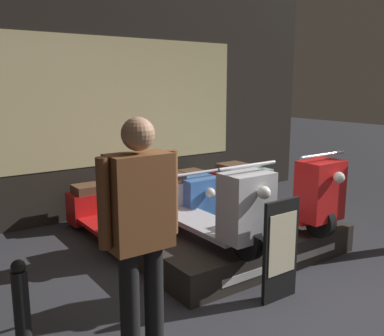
{
  "coord_description": "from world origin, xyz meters",
  "views": [
    {
      "loc": [
        -2.56,
        -2.15,
        1.8
      ],
      "look_at": [
        0.13,
        1.67,
        0.87
      ],
      "focal_mm": 40.0,
      "sensor_mm": 36.0,
      "label": 1
    }
  ],
  "objects_px": {
    "scooter_display_left": "(203,205)",
    "scooter_backrow_2": "(220,193)",
    "scooter_display_right": "(273,191)",
    "street_bollard": "(23,327)",
    "person_left_browsing": "(140,224)",
    "price_sign_board": "(281,250)",
    "scooter_backrow_0": "(110,214)",
    "scooter_backrow_1": "(170,203)"
  },
  "relations": [
    {
      "from": "scooter_display_left",
      "to": "scooter_backrow_2",
      "type": "xyz_separation_m",
      "value": [
        1.13,
        1.14,
        -0.29
      ]
    },
    {
      "from": "scooter_display_right",
      "to": "street_bollard",
      "type": "xyz_separation_m",
      "value": [
        -2.87,
        -0.83,
        -0.21
      ]
    },
    {
      "from": "person_left_browsing",
      "to": "price_sign_board",
      "type": "xyz_separation_m",
      "value": [
        1.31,
        0.01,
        -0.49
      ]
    },
    {
      "from": "scooter_display_right",
      "to": "scooter_backrow_0",
      "type": "relative_size",
      "value": 1.0
    },
    {
      "from": "scooter_display_left",
      "to": "scooter_backrow_2",
      "type": "height_order",
      "value": "scooter_display_left"
    },
    {
      "from": "scooter_display_left",
      "to": "price_sign_board",
      "type": "distance_m",
      "value": 0.95
    },
    {
      "from": "scooter_display_right",
      "to": "scooter_backrow_1",
      "type": "relative_size",
      "value": 1.0
    },
    {
      "from": "scooter_display_right",
      "to": "scooter_backrow_2",
      "type": "xyz_separation_m",
      "value": [
        0.16,
        1.14,
        -0.29
      ]
    },
    {
      "from": "scooter_display_left",
      "to": "scooter_backrow_0",
      "type": "distance_m",
      "value": 1.26
    },
    {
      "from": "person_left_browsing",
      "to": "street_bollard",
      "type": "relative_size",
      "value": 1.94
    },
    {
      "from": "street_bollard",
      "to": "scooter_backrow_1",
      "type": "bearing_deg",
      "value": 41.29
    },
    {
      "from": "scooter_display_right",
      "to": "scooter_backrow_2",
      "type": "relative_size",
      "value": 1.0
    },
    {
      "from": "street_bollard",
      "to": "scooter_display_left",
      "type": "bearing_deg",
      "value": 23.46
    },
    {
      "from": "scooter_backrow_1",
      "to": "price_sign_board",
      "type": "xyz_separation_m",
      "value": [
        -0.21,
        -2.06,
        0.11
      ]
    },
    {
      "from": "scooter_backrow_0",
      "to": "scooter_backrow_1",
      "type": "relative_size",
      "value": 1.0
    },
    {
      "from": "scooter_backrow_2",
      "to": "person_left_browsing",
      "type": "xyz_separation_m",
      "value": [
        -2.31,
        -2.07,
        0.59
      ]
    },
    {
      "from": "price_sign_board",
      "to": "street_bollard",
      "type": "xyz_separation_m",
      "value": [
        -2.03,
        0.09,
        -0.03
      ]
    },
    {
      "from": "scooter_backrow_1",
      "to": "scooter_backrow_0",
      "type": "bearing_deg",
      "value": 180.0
    },
    {
      "from": "scooter_display_left",
      "to": "scooter_backrow_2",
      "type": "relative_size",
      "value": 1.0
    },
    {
      "from": "person_left_browsing",
      "to": "price_sign_board",
      "type": "height_order",
      "value": "person_left_browsing"
    },
    {
      "from": "scooter_backrow_1",
      "to": "person_left_browsing",
      "type": "xyz_separation_m",
      "value": [
        -1.51,
        -2.07,
        0.59
      ]
    },
    {
      "from": "scooter_backrow_0",
      "to": "scooter_backrow_2",
      "type": "height_order",
      "value": "same"
    },
    {
      "from": "scooter_backrow_1",
      "to": "street_bollard",
      "type": "xyz_separation_m",
      "value": [
        -2.23,
        -1.96,
        0.08
      ]
    },
    {
      "from": "scooter_display_right",
      "to": "scooter_backrow_1",
      "type": "xyz_separation_m",
      "value": [
        -0.64,
        1.14,
        -0.29
      ]
    },
    {
      "from": "price_sign_board",
      "to": "street_bollard",
      "type": "bearing_deg",
      "value": 177.39
    },
    {
      "from": "scooter_backrow_0",
      "to": "scooter_backrow_1",
      "type": "distance_m",
      "value": 0.8
    },
    {
      "from": "scooter_backrow_0",
      "to": "street_bollard",
      "type": "height_order",
      "value": "scooter_backrow_0"
    },
    {
      "from": "person_left_browsing",
      "to": "scooter_backrow_0",
      "type": "bearing_deg",
      "value": 70.98
    },
    {
      "from": "scooter_backrow_2",
      "to": "street_bollard",
      "type": "relative_size",
      "value": 2.12
    },
    {
      "from": "scooter_display_right",
      "to": "street_bollard",
      "type": "distance_m",
      "value": 3.0
    },
    {
      "from": "scooter_display_left",
      "to": "street_bollard",
      "type": "bearing_deg",
      "value": -156.54
    },
    {
      "from": "scooter_display_right",
      "to": "price_sign_board",
      "type": "distance_m",
      "value": 1.26
    },
    {
      "from": "scooter_backrow_1",
      "to": "person_left_browsing",
      "type": "relative_size",
      "value": 1.1
    },
    {
      "from": "scooter_display_left",
      "to": "scooter_backrow_1",
      "type": "height_order",
      "value": "scooter_display_left"
    },
    {
      "from": "scooter_display_left",
      "to": "price_sign_board",
      "type": "height_order",
      "value": "scooter_display_left"
    },
    {
      "from": "person_left_browsing",
      "to": "price_sign_board",
      "type": "distance_m",
      "value": 1.39
    },
    {
      "from": "price_sign_board",
      "to": "scooter_backrow_2",
      "type": "bearing_deg",
      "value": 63.89
    },
    {
      "from": "scooter_display_right",
      "to": "scooter_backrow_2",
      "type": "distance_m",
      "value": 1.18
    },
    {
      "from": "scooter_display_left",
      "to": "street_bollard",
      "type": "relative_size",
      "value": 2.12
    },
    {
      "from": "scooter_display_left",
      "to": "person_left_browsing",
      "type": "bearing_deg",
      "value": -141.81
    },
    {
      "from": "scooter_backrow_2",
      "to": "price_sign_board",
      "type": "relative_size",
      "value": 2.02
    },
    {
      "from": "scooter_backrow_2",
      "to": "person_left_browsing",
      "type": "bearing_deg",
      "value": -138.24
    }
  ]
}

